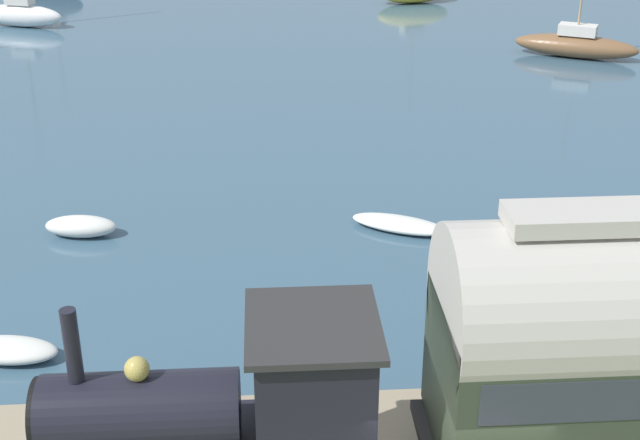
{
  "coord_description": "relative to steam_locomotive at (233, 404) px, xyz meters",
  "views": [
    {
      "loc": [
        -10.03,
        2.5,
        9.95
      ],
      "look_at": [
        6.7,
        1.39,
        2.17
      ],
      "focal_mm": 50.0,
      "sensor_mm": 36.0,
      "label": 1
    }
  ],
  "objects": [
    {
      "name": "sailboat_white",
      "position": [
        34.82,
        11.36,
        -1.54
      ],
      "size": [
        2.5,
        4.55,
        7.66
      ],
      "rotation": [
        0.0,
        0.0,
        -0.32
      ],
      "color": "white",
      "rests_on": "harbor_water"
    },
    {
      "name": "steam_locomotive",
      "position": [
        0.0,
        0.0,
        0.0
      ],
      "size": [
        2.03,
        5.27,
        3.25
      ],
      "color": "black",
      "rests_on": "rail_embankment"
    },
    {
      "name": "rowboat_far_out",
      "position": [
        10.13,
        -3.97,
        -2.02
      ],
      "size": [
        1.94,
        2.69,
        0.32
      ],
      "rotation": [
        0.0,
        0.0,
        -0.46
      ],
      "color": "silver",
      "rests_on": "harbor_water"
    },
    {
      "name": "sailboat_brown",
      "position": [
        27.08,
        -14.23,
        -1.6
      ],
      "size": [
        3.64,
        5.35,
        8.3
      ],
      "rotation": [
        0.0,
        0.0,
        -0.47
      ],
      "color": "brown",
      "rests_on": "harbor_water"
    },
    {
      "name": "rowboat_mid_harbor",
      "position": [
        10.32,
        4.18,
        -1.92
      ],
      "size": [
        1.01,
        1.91,
        0.53
      ],
      "rotation": [
        0.0,
        0.0,
        -0.12
      ],
      "color": "silver",
      "rests_on": "harbor_water"
    },
    {
      "name": "rowboat_off_pier",
      "position": [
        4.73,
        4.64,
        -1.98
      ],
      "size": [
        1.22,
        2.16,
        0.41
      ],
      "rotation": [
        0.0,
        0.0,
        -0.17
      ],
      "color": "silver",
      "rests_on": "harbor_water"
    }
  ]
}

